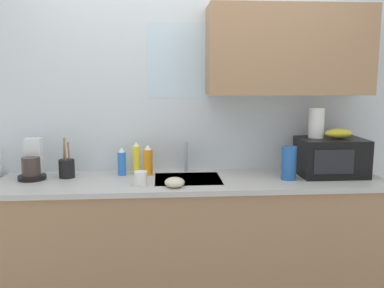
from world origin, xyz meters
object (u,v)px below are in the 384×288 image
at_px(banana_bunch, 339,134).
at_px(cereal_canister, 289,163).
at_px(coffee_maker, 33,164).
at_px(dish_soap_bottle_yellow, 136,159).
at_px(microwave, 331,157).
at_px(mug_white, 141,178).
at_px(utensil_crock, 67,168).
at_px(dish_soap_bottle_orange, 148,161).
at_px(paper_towel_roll, 316,123).
at_px(small_bowl, 175,182).
at_px(dish_soap_bottle_blue, 122,162).

distance_m(banana_bunch, cereal_canister, 0.44).
relative_size(coffee_maker, dish_soap_bottle_yellow, 1.14).
bearing_deg(microwave, mug_white, -172.10).
bearing_deg(utensil_crock, dish_soap_bottle_orange, 4.03).
relative_size(dish_soap_bottle_orange, utensil_crock, 0.78).
distance_m(paper_towel_roll, small_bowl, 1.14).
bearing_deg(coffee_maker, utensil_crock, 2.85).
distance_m(paper_towel_roll, coffee_maker, 2.04).
bearing_deg(utensil_crock, cereal_canister, -6.25).
relative_size(banana_bunch, utensil_crock, 0.70).
bearing_deg(paper_towel_roll, microwave, -27.38).
bearing_deg(dish_soap_bottle_orange, cereal_canister, -12.12).
height_order(dish_soap_bottle_blue, small_bowl, dish_soap_bottle_blue).
height_order(dish_soap_bottle_yellow, mug_white, dish_soap_bottle_yellow).
relative_size(banana_bunch, small_bowl, 1.54).
bearing_deg(banana_bunch, paper_towel_roll, 161.57).
xyz_separation_m(banana_bunch, small_bowl, (-1.19, -0.25, -0.27)).
bearing_deg(mug_white, dish_soap_bottle_blue, 115.94).
distance_m(banana_bunch, dish_soap_bottle_yellow, 1.47).
distance_m(paper_towel_roll, dish_soap_bottle_orange, 1.25).
height_order(microwave, dish_soap_bottle_yellow, microwave).
relative_size(cereal_canister, mug_white, 2.44).
height_order(dish_soap_bottle_blue, mug_white, dish_soap_bottle_blue).
relative_size(dish_soap_bottle_yellow, cereal_canister, 1.06).
height_order(coffee_maker, dish_soap_bottle_blue, coffee_maker).
distance_m(utensil_crock, small_bowl, 0.82).
bearing_deg(cereal_canister, dish_soap_bottle_yellow, 167.74).
bearing_deg(dish_soap_bottle_orange, microwave, -4.84).
xyz_separation_m(utensil_crock, small_bowl, (0.75, -0.32, -0.04)).
bearing_deg(utensil_crock, coffee_maker, -177.15).
height_order(microwave, banana_bunch, banana_bunch).
bearing_deg(cereal_canister, small_bowl, -169.36).
relative_size(microwave, banana_bunch, 2.30).
bearing_deg(paper_towel_roll, dish_soap_bottle_blue, 177.31).
bearing_deg(dish_soap_bottle_orange, dish_soap_bottle_blue, 178.18).
xyz_separation_m(paper_towel_roll, small_bowl, (-1.04, -0.30, -0.35)).
bearing_deg(small_bowl, utensil_crock, 156.98).
bearing_deg(dish_soap_bottle_blue, dish_soap_bottle_yellow, 8.15).
xyz_separation_m(dish_soap_bottle_yellow, small_bowl, (0.26, -0.38, -0.08)).
relative_size(dish_soap_bottle_orange, cereal_canister, 0.96).
bearing_deg(mug_white, banana_bunch, 7.68).
xyz_separation_m(dish_soap_bottle_blue, cereal_canister, (1.17, -0.22, 0.02)).
height_order(banana_bunch, coffee_maker, banana_bunch).
bearing_deg(paper_towel_roll, mug_white, -169.20).
bearing_deg(small_bowl, coffee_maker, 162.58).
distance_m(microwave, banana_bunch, 0.18).
bearing_deg(paper_towel_roll, utensil_crock, 179.37).
height_order(paper_towel_roll, dish_soap_bottle_blue, paper_towel_roll).
height_order(dish_soap_bottle_orange, cereal_canister, cereal_canister).
bearing_deg(microwave, coffee_maker, 178.38).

